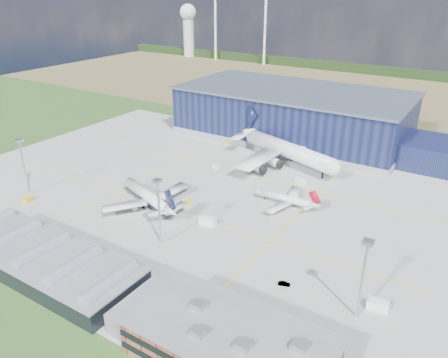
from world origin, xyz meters
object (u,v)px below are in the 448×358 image
airliner_widebody (289,142)px  gse_tug_c (227,144)px  ops_building (229,346)px  airliner_red (285,194)px  gse_tug_a (28,199)px  gse_tug_b (188,203)px  gse_cart_b (216,167)px  car_a (122,268)px  light_mast_center (159,201)px  gse_van_a (207,221)px  gse_van_c (378,305)px  light_mast_west (22,158)px  gse_van_b (300,181)px  car_b (284,284)px  airliner_navy (147,190)px  light_mast_east (364,267)px  hangar (297,116)px

airliner_widebody → gse_tug_c: 40.56m
ops_building → airliner_red: bearing=106.4°
gse_tug_a → gse_tug_b: bearing=18.6°
gse_cart_b → car_a: bearing=-158.1°
light_mast_center → gse_tug_a: (-63.79, -4.87, -14.60)m
gse_van_a → car_a: size_ratio=1.56×
gse_tug_b → gse_van_c: 80.76m
airliner_red → gse_cart_b: 45.81m
gse_tug_a → gse_van_a: bearing=6.8°
light_mast_west → gse_van_b: size_ratio=4.69×
light_mast_west → gse_van_b: 113.62m
airliner_red → gse_tug_b: airliner_red is taller
airliner_widebody → gse_cart_b: bearing=-120.3°
airliner_red → airliner_widebody: airliner_widebody is taller
gse_van_c → car_b: 25.28m
airliner_navy → gse_van_b: (41.69, 49.98, -5.21)m
airliner_red → gse_van_b: size_ratio=5.57×
light_mast_center → gse_tug_a: bearing=-175.6°
light_mast_east → gse_tug_c: 134.77m
car_a → gse_cart_b: bearing=11.6°
gse_tug_b → airliner_widebody: bearing=84.2°
hangar → light_mast_west: bearing=-116.7°
airliner_widebody → car_a: bearing=-74.0°
light_mast_west → gse_tug_a: light_mast_west is taller
light_mast_west → light_mast_east: size_ratio=1.00×
gse_tug_b → car_a: bearing=-69.6°
ops_building → gse_tug_b: bearing=133.7°
light_mast_west → airliner_widebody: light_mast_west is taller
gse_tug_c → gse_cart_b: bearing=-89.4°
light_mast_east → gse_van_a: (-59.16, 18.28, -14.11)m
gse_van_b → gse_tug_c: (-52.29, 24.02, -0.46)m
gse_cart_b → car_b: bearing=-125.6°
airliner_navy → gse_van_b: 65.29m
light_mast_center → gse_cart_b: bearing=107.6°
gse_van_b → ops_building: bearing=-140.3°
airliner_red → gse_cart_b: (-42.58, 16.48, -3.82)m
gse_van_c → gse_van_b: bearing=29.7°
ops_building → airliner_navy: size_ratio=1.18×
light_mast_center → car_b: (43.77, 1.49, -14.86)m
gse_tug_c → gse_cart_b: gse_tug_c is taller
light_mast_east → gse_tug_a: light_mast_east is taller
light_mast_west → hangar: bearing=63.3°
gse_van_c → gse_tug_b: bearing=66.4°
gse_tug_b → gse_cart_b: bearing=115.7°
gse_tug_a → gse_van_b: size_ratio=0.81×
light_mast_west → airliner_widebody: bearing=48.1°
gse_tug_b → gse_tug_c: (-23.08, 65.14, 0.05)m
gse_van_b → car_a: bearing=-167.9°
gse_cart_b → light_mast_east: bearing=-118.2°
gse_van_a → car_a: 36.81m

